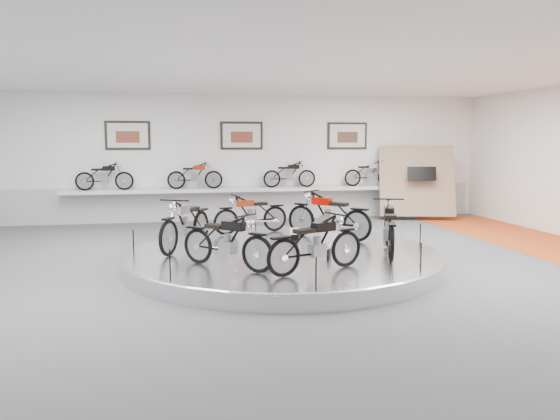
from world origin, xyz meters
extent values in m
plane|color=#4E4E50|center=(0.00, 0.00, 0.00)|extent=(16.00, 16.00, 0.00)
plane|color=white|center=(0.00, 0.00, 4.00)|extent=(16.00, 16.00, 0.00)
plane|color=white|center=(0.00, 7.00, 2.00)|extent=(16.00, 0.00, 16.00)
plane|color=white|center=(0.00, -7.00, 2.00)|extent=(16.00, 0.00, 16.00)
cube|color=#BCBCBA|center=(0.00, 6.98, 0.55)|extent=(15.68, 0.04, 1.10)
cylinder|color=silver|center=(0.00, 0.30, 0.15)|extent=(6.40, 6.40, 0.30)
torus|color=#B2B2BA|center=(0.00, 0.30, 0.27)|extent=(6.40, 6.40, 0.10)
cube|color=silver|center=(0.00, 6.70, 1.00)|extent=(11.00, 0.55, 0.10)
cube|color=beige|center=(-3.50, 6.96, 2.70)|extent=(1.35, 0.06, 0.88)
cube|color=beige|center=(0.00, 6.96, 2.70)|extent=(1.35, 0.06, 0.88)
cube|color=beige|center=(3.50, 6.96, 2.70)|extent=(1.35, 0.06, 0.88)
cube|color=#91765E|center=(5.60, 6.10, 1.25)|extent=(2.56, 1.52, 2.30)
camera|label=1|loc=(-2.12, -10.41, 2.52)|focal=35.00mm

